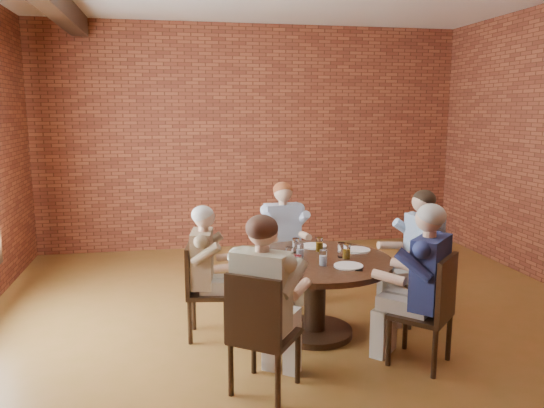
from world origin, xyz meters
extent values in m
plane|color=brown|center=(0.00, 0.00, 0.00)|extent=(7.00, 7.00, 0.00)
plane|color=brown|center=(0.00, 3.50, 1.70)|extent=(7.00, 0.00, 7.00)
cylinder|color=black|center=(0.04, 0.00, 0.03)|extent=(0.72, 0.72, 0.06)
cylinder|color=black|center=(0.04, 0.00, 0.35)|extent=(0.21, 0.21, 0.64)
cylinder|color=#3D2416|center=(0.04, 0.00, 0.72)|extent=(1.45, 1.45, 0.05)
cube|color=black|center=(1.14, 0.15, 0.43)|extent=(0.48, 0.48, 0.04)
cube|color=black|center=(1.34, 0.18, 0.70)|extent=(0.10, 0.43, 0.49)
cylinder|color=black|center=(0.93, 0.31, 0.21)|extent=(0.04, 0.04, 0.41)
cylinder|color=black|center=(0.99, -0.05, 0.21)|extent=(0.04, 0.04, 0.41)
cylinder|color=black|center=(1.30, 0.36, 0.21)|extent=(0.04, 0.04, 0.41)
cylinder|color=black|center=(1.35, 0.00, 0.21)|extent=(0.04, 0.04, 0.41)
cube|color=black|center=(-0.03, 1.10, 0.43)|extent=(0.44, 0.44, 0.04)
cube|color=black|center=(-0.04, 1.29, 0.69)|extent=(0.42, 0.06, 0.48)
cylinder|color=black|center=(-0.20, 0.91, 0.21)|extent=(0.04, 0.04, 0.41)
cylinder|color=black|center=(0.16, 0.93, 0.21)|extent=(0.04, 0.04, 0.41)
cylinder|color=black|center=(-0.22, 1.27, 0.21)|extent=(0.04, 0.04, 0.41)
cylinder|color=black|center=(0.14, 1.29, 0.21)|extent=(0.04, 0.04, 0.41)
cube|color=black|center=(-0.95, 0.15, 0.43)|extent=(0.44, 0.44, 0.04)
cube|color=black|center=(-1.13, 0.18, 0.67)|extent=(0.10, 0.39, 0.45)
cylinder|color=black|center=(-0.82, -0.04, 0.21)|extent=(0.04, 0.04, 0.41)
cylinder|color=black|center=(-0.77, 0.29, 0.21)|extent=(0.04, 0.04, 0.41)
cylinder|color=black|center=(-1.14, 0.01, 0.21)|extent=(0.04, 0.04, 0.41)
cylinder|color=black|center=(-1.09, 0.34, 0.21)|extent=(0.04, 0.04, 0.41)
cube|color=black|center=(-0.61, -0.90, 0.43)|extent=(0.62, 0.62, 0.04)
cube|color=black|center=(-0.72, -1.07, 0.70)|extent=(0.39, 0.29, 0.51)
cylinder|color=black|center=(-0.34, -0.86, 0.21)|extent=(0.04, 0.04, 0.41)
cylinder|color=black|center=(-0.65, -0.64, 0.21)|extent=(0.04, 0.04, 0.41)
cylinder|color=black|center=(-0.56, -1.17, 0.21)|extent=(0.04, 0.04, 0.41)
cylinder|color=black|center=(-0.87, -0.95, 0.21)|extent=(0.04, 0.04, 0.41)
cube|color=black|center=(0.75, -0.72, 0.43)|extent=(0.63, 0.63, 0.04)
cube|color=black|center=(0.89, -0.87, 0.70)|extent=(0.35, 0.34, 0.51)
cylinder|color=black|center=(0.75, -0.45, 0.21)|extent=(0.04, 0.04, 0.41)
cylinder|color=black|center=(0.48, -0.72, 0.21)|extent=(0.04, 0.04, 0.41)
cylinder|color=black|center=(1.02, -0.73, 0.21)|extent=(0.04, 0.04, 0.41)
cylinder|color=black|center=(0.75, -1.00, 0.21)|extent=(0.04, 0.04, 0.41)
cylinder|color=white|center=(0.52, 0.21, 0.76)|extent=(0.26, 0.26, 0.01)
cylinder|color=white|center=(0.14, 0.44, 0.76)|extent=(0.26, 0.26, 0.01)
cylinder|color=white|center=(-0.43, 0.25, 0.76)|extent=(0.26, 0.26, 0.01)
cylinder|color=white|center=(0.26, -0.30, 0.76)|extent=(0.26, 0.26, 0.01)
cylinder|color=white|center=(0.29, 0.01, 0.82)|extent=(0.07, 0.07, 0.14)
cylinder|color=white|center=(0.15, 0.26, 0.82)|extent=(0.07, 0.07, 0.14)
cylinder|color=white|center=(-0.09, 0.26, 0.82)|extent=(0.07, 0.07, 0.14)
cylinder|color=white|center=(-0.10, 0.03, 0.82)|extent=(0.07, 0.07, 0.14)
cylinder|color=white|center=(-0.23, -0.06, 0.82)|extent=(0.07, 0.07, 0.14)
cylinder|color=white|center=(-0.22, -0.34, 0.82)|extent=(0.07, 0.07, 0.14)
cylinder|color=white|center=(0.05, -0.21, 0.82)|extent=(0.07, 0.07, 0.14)
cylinder|color=white|center=(0.32, -0.04, 0.82)|extent=(0.07, 0.07, 0.14)
cube|color=black|center=(0.33, -0.39, 0.75)|extent=(0.11, 0.14, 0.01)
camera|label=1|loc=(-1.27, -4.62, 2.12)|focal=35.00mm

